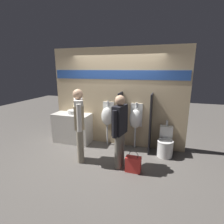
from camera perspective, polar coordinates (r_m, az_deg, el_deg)
ground_plane at (r=4.73m, az=-0.64°, el=-12.92°), size 16.00×16.00×0.00m
display_wall at (r=4.86m, az=1.54°, el=4.73°), size 3.76×0.07×2.70m
sink_counter at (r=5.33m, az=-12.80°, el=-5.10°), size 1.10×0.51×0.86m
sink_basin at (r=5.21m, az=-12.32°, el=0.07°), size 0.36×0.36×0.25m
cell_phone at (r=4.96m, az=-10.37°, el=-1.11°), size 0.07×0.14×0.01m
divider_near_counter at (r=4.71m, az=2.67°, el=-2.95°), size 0.03×0.44×1.54m
divider_mid at (r=4.58m, az=12.43°, el=-3.77°), size 0.03×0.44×1.54m
urinal_near_counter at (r=4.90m, az=-1.56°, el=-1.43°), size 0.34×0.25×1.27m
urinal_far at (r=4.70m, az=7.73°, el=-2.20°), size 0.34×0.25×1.27m
toilet at (r=4.65m, az=17.01°, el=-10.16°), size 0.40×0.56×0.86m
person_in_vest at (r=4.04m, az=-10.69°, el=-2.79°), size 0.41×0.53×1.71m
person_with_lanyard at (r=3.74m, az=2.56°, el=-5.55°), size 0.26×0.56×1.62m
shopping_bag at (r=3.89m, az=6.94°, el=-16.52°), size 0.32×0.18×0.47m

